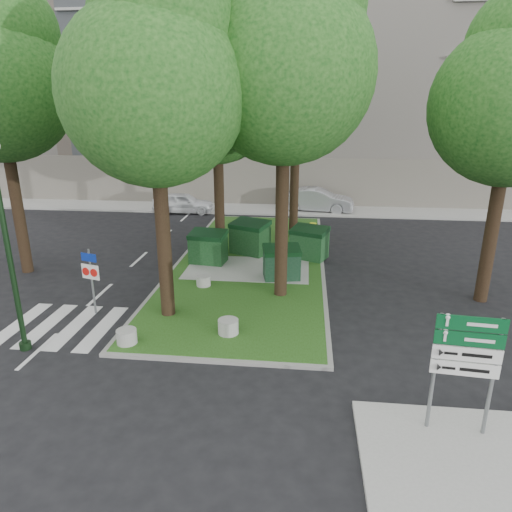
# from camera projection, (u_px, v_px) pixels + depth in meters

# --- Properties ---
(ground) EXTENTS (120.00, 120.00, 0.00)m
(ground) POSITION_uv_depth(u_px,v_px,m) (196.00, 360.00, 12.24)
(ground) COLOR black
(ground) RESTS_ON ground
(median_island) EXTENTS (6.00, 16.00, 0.12)m
(median_island) POSITION_uv_depth(u_px,v_px,m) (251.00, 262.00, 19.72)
(median_island) COLOR #254E16
(median_island) RESTS_ON ground
(median_kerb) EXTENTS (6.30, 16.30, 0.10)m
(median_kerb) POSITION_uv_depth(u_px,v_px,m) (251.00, 262.00, 19.72)
(median_kerb) COLOR gray
(median_kerb) RESTS_ON ground
(sidewalk_corner) EXTENTS (5.00, 4.00, 0.12)m
(sidewalk_corner) POSITION_uv_depth(u_px,v_px,m) (502.00, 481.00, 8.24)
(sidewalk_corner) COLOR #999993
(sidewalk_corner) RESTS_ON ground
(building_sidewalk) EXTENTS (42.00, 3.00, 0.12)m
(building_sidewalk) POSITION_uv_depth(u_px,v_px,m) (262.00, 209.00, 29.67)
(building_sidewalk) COLOR #999993
(building_sidewalk) RESTS_ON ground
(zebra_crossing) EXTENTS (5.00, 3.00, 0.01)m
(zebra_crossing) POSITION_uv_depth(u_px,v_px,m) (88.00, 327.00, 14.04)
(zebra_crossing) COLOR silver
(zebra_crossing) RESTS_ON ground
(apartment_building) EXTENTS (41.00, 12.00, 16.00)m
(apartment_building) POSITION_uv_depth(u_px,v_px,m) (273.00, 84.00, 34.25)
(apartment_building) COLOR tan
(apartment_building) RESTS_ON ground
(tree_median_near_left) EXTENTS (5.20, 5.20, 10.53)m
(tree_median_near_left) POSITION_uv_depth(u_px,v_px,m) (156.00, 74.00, 12.50)
(tree_median_near_left) COLOR black
(tree_median_near_left) RESTS_ON ground
(tree_median_near_right) EXTENTS (5.60, 5.60, 11.46)m
(tree_median_near_right) POSITION_uv_depth(u_px,v_px,m) (288.00, 54.00, 13.81)
(tree_median_near_right) COLOR black
(tree_median_near_right) RESTS_ON ground
(tree_median_mid) EXTENTS (4.80, 4.80, 9.99)m
(tree_median_mid) POSITION_uv_depth(u_px,v_px,m) (219.00, 93.00, 18.68)
(tree_median_mid) COLOR black
(tree_median_mid) RESTS_ON ground
(tree_median_far) EXTENTS (5.80, 5.80, 11.93)m
(tree_median_far) POSITION_uv_depth(u_px,v_px,m) (300.00, 63.00, 20.76)
(tree_median_far) COLOR black
(tree_median_far) RESTS_ON ground
(dumpster_a) EXTENTS (1.63, 1.24, 1.40)m
(dumpster_a) POSITION_uv_depth(u_px,v_px,m) (208.00, 247.00, 19.30)
(dumpster_a) COLOR #103B15
(dumpster_a) RESTS_ON median_island
(dumpster_b) EXTENTS (1.96, 1.72, 1.52)m
(dumpster_b) POSITION_uv_depth(u_px,v_px,m) (250.00, 237.00, 20.52)
(dumpster_b) COLOR #0F3614
(dumpster_b) RESTS_ON median_island
(dumpster_c) EXTENTS (1.56, 1.23, 1.30)m
(dumpster_c) POSITION_uv_depth(u_px,v_px,m) (282.00, 263.00, 17.54)
(dumpster_c) COLOR black
(dumpster_c) RESTS_ON median_island
(dumpster_d) EXTENTS (1.82, 1.57, 1.42)m
(dumpster_d) POSITION_uv_depth(u_px,v_px,m) (309.00, 243.00, 19.86)
(dumpster_d) COLOR #14421A
(dumpster_d) RESTS_ON median_island
(bollard_left) EXTENTS (0.57, 0.57, 0.41)m
(bollard_left) POSITION_uv_depth(u_px,v_px,m) (127.00, 336.00, 12.83)
(bollard_left) COLOR #A3A39E
(bollard_left) RESTS_ON median_island
(bollard_right) EXTENTS (0.60, 0.60, 0.43)m
(bollard_right) POSITION_uv_depth(u_px,v_px,m) (228.00, 326.00, 13.38)
(bollard_right) COLOR #A2A29D
(bollard_right) RESTS_ON median_island
(bollard_mid) EXTENTS (0.53, 0.53, 0.38)m
(bollard_mid) POSITION_uv_depth(u_px,v_px,m) (204.00, 281.00, 16.93)
(bollard_mid) COLOR #9C9C97
(bollard_mid) RESTS_ON median_island
(litter_bin) EXTENTS (0.35, 0.35, 0.62)m
(litter_bin) POSITION_uv_depth(u_px,v_px,m) (313.00, 229.00, 23.57)
(litter_bin) COLOR yellow
(litter_bin) RESTS_ON median_island
(street_lamp) EXTENTS (0.46, 0.46, 5.82)m
(street_lamp) POSITION_uv_depth(u_px,v_px,m) (3.00, 222.00, 11.67)
(street_lamp) COLOR black
(street_lamp) RESTS_ON ground
(traffic_sign_pole) EXTENTS (0.65, 0.22, 2.21)m
(traffic_sign_pole) POSITION_uv_depth(u_px,v_px,m) (91.00, 273.00, 14.56)
(traffic_sign_pole) COLOR slate
(traffic_sign_pole) RESTS_ON ground
(directional_sign) EXTENTS (1.29, 0.18, 2.59)m
(directional_sign) POSITION_uv_depth(u_px,v_px,m) (466.00, 356.00, 8.92)
(directional_sign) COLOR slate
(directional_sign) RESTS_ON sidewalk_corner
(car_white) EXTENTS (3.89, 1.78, 1.29)m
(car_white) POSITION_uv_depth(u_px,v_px,m) (183.00, 203.00, 28.78)
(car_white) COLOR white
(car_white) RESTS_ON ground
(car_silver) EXTENTS (4.75, 2.17, 1.51)m
(car_silver) POSITION_uv_depth(u_px,v_px,m) (317.00, 200.00, 29.04)
(car_silver) COLOR #9FA1A7
(car_silver) RESTS_ON ground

